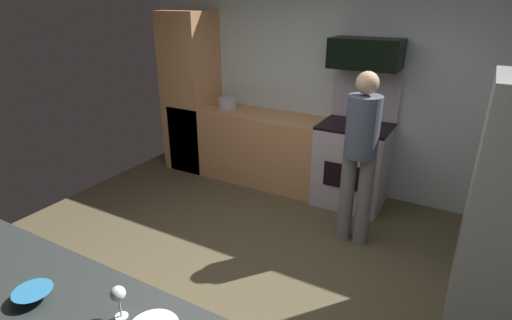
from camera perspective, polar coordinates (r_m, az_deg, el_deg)
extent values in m
cube|color=brown|center=(3.52, -3.44, -17.66)|extent=(5.20, 4.80, 0.02)
cube|color=silver|center=(4.92, 11.34, 10.69)|extent=(5.20, 0.12, 2.60)
cube|color=tan|center=(5.19, -0.10, 1.93)|extent=(2.40, 0.60, 0.90)
cube|color=tan|center=(5.56, -9.23, 9.48)|extent=(0.60, 0.60, 2.10)
cube|color=#BFB3C1|center=(4.71, 13.58, -0.77)|extent=(0.76, 0.64, 0.92)
cube|color=black|center=(4.55, 14.11, 4.76)|extent=(0.76, 0.64, 0.03)
cube|color=#BFB3C1|center=(4.74, 15.46, 9.25)|extent=(0.76, 0.06, 0.60)
cube|color=black|center=(4.42, 12.35, -2.32)|extent=(0.44, 0.01, 0.28)
cube|color=black|center=(4.48, 15.42, 14.47)|extent=(0.74, 0.38, 0.31)
cylinder|color=slate|center=(3.97, 12.80, -5.25)|extent=(0.14, 0.14, 0.90)
cylinder|color=slate|center=(3.93, 15.16, -5.77)|extent=(0.14, 0.14, 0.90)
cylinder|color=#4C5669|center=(3.68, 15.02, 4.64)|extent=(0.30, 0.30, 0.56)
sphere|color=tan|center=(3.59, 15.64, 10.57)|extent=(0.20, 0.20, 0.20)
cone|color=teal|center=(2.28, -29.20, -16.48)|extent=(0.18, 0.18, 0.05)
cylinder|color=silver|center=(2.04, -18.66, -20.42)|extent=(0.06, 0.06, 0.01)
cylinder|color=silver|center=(2.01, -18.84, -19.39)|extent=(0.01, 0.01, 0.09)
ellipsoid|color=silver|center=(1.95, -19.14, -17.60)|extent=(0.07, 0.07, 0.07)
cylinder|color=#BAB9C8|center=(5.24, -4.08, 8.05)|extent=(0.24, 0.24, 0.14)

